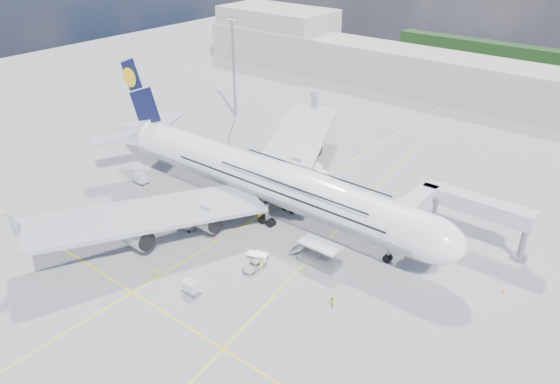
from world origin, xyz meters
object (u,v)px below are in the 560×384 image
Objects in this scene: crew_wing at (150,211)px; cone_wing_left_outer at (261,158)px; dolly_back at (140,178)px; cone_tail at (142,145)px; crew_van at (261,265)px; dolly_nose_far at (191,287)px; dolly_row_b at (186,224)px; dolly_nose_near at (257,255)px; cone_wing_right_inner at (214,238)px; dolly_row_c at (179,218)px; baggage_tug at (150,221)px; jet_bridge at (451,207)px; service_van at (254,265)px; crew_nose at (372,237)px; cone_wing_right_outer at (104,224)px; cone_wing_left_inner at (295,178)px; airliner at (266,179)px; cone_nose at (503,291)px; cargo_loader at (319,257)px; crew_tug at (156,274)px; light_mast at (234,66)px; dolly_row_a at (88,220)px; catering_truck_outer at (300,129)px; crew_loader at (332,302)px; catering_truck_inner at (312,172)px.

cone_wing_left_outer is at bearing 5.31° from crew_wing.
cone_tail is at bearing 139.59° from dolly_back.
crew_wing is 26.13m from crew_van.
crew_van is at bearing 68.07° from dolly_nose_far.
dolly_row_b is 15.19m from dolly_nose_near.
dolly_row_b is at bearing -78.55° from crew_wing.
dolly_nose_near is 7.91× the size of cone_wing_right_inner.
baggage_tug is at bearing -102.85° from dolly_row_c.
service_van is at bearing -128.09° from jet_bridge.
jet_bridge is 9.83× the size of crew_wing.
crew_wing is at bearing -169.40° from crew_nose.
dolly_nose_near is 28.93m from cone_wing_right_outer.
airliner is at bearing -73.08° from cone_wing_left_inner.
crew_wing is 59.97m from cone_nose.
cargo_loader is at bearing -1.34° from dolly_back.
cargo_loader reaches higher than crew_tug.
dolly_nose_far is at bearing -58.22° from cone_wing_right_inner.
cone_tail is (-42.73, 5.72, -6.61)m from airliner.
dolly_row_b is 2.28× the size of crew_tug.
light_mast is 56.88m from dolly_row_c.
cone_wing_right_outer is (-3.75, -7.09, -0.68)m from crew_wing.
crew_van is at bearing -85.35° from crew_wing.
dolly_row_c is at bearing 137.09° from dolly_row_b.
dolly_back is 38.37m from dolly_nose_far.
dolly_row_a is at bearing -148.71° from baggage_tug.
light_mast is 32.10m from cone_tail.
catering_truck_outer reaches higher than crew_tug.
cone_tail is at bearing 147.38° from dolly_nose_far.
baggage_tug is at bearing -124.78° from crew_loader.
dolly_nose_near is 21.61m from baggage_tug.
crew_nose is 3.19× the size of cone_wing_left_outer.
crew_tug is at bearing -84.22° from cone_wing_left_inner.
catering_truck_inner is 14.02× the size of cone_wing_right_inner.
cone_wing_right_outer is 35.61m from cone_tail.
dolly_nose_far is 10.68m from service_van.
dolly_nose_near is (-21.66, -22.66, -6.47)m from jet_bridge.
crew_tug is at bearing -145.02° from cone_nose.
catering_truck_inner is (-7.74, 40.58, 0.80)m from dolly_nose_far.
cone_wing_left_inner is (-12.15, 25.73, -0.09)m from dolly_nose_near.
cone_tail is (-53.17, 19.65, -0.53)m from crew_van.
baggage_tug is at bearing -96.00° from catering_truck_outer.
crew_loader is at bearing -25.65° from dolly_row_b.
cone_tail is at bearing 167.79° from cargo_loader.
crew_van is (2.55, -2.20, 0.41)m from dolly_nose_near.
cone_wing_left_outer is (-12.03, 3.47, -0.06)m from cone_wing_left_inner.
light_mast is at bearing 101.79° from dolly_row_b.
service_van is (31.12, 8.41, -0.52)m from dolly_row_a.
light_mast is 71.38m from service_van.
cone_wing_left_inner is (11.43, 28.12, -0.66)m from crew_wing.
crew_wing is (-14.26, -30.06, -0.86)m from catering_truck_inner.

